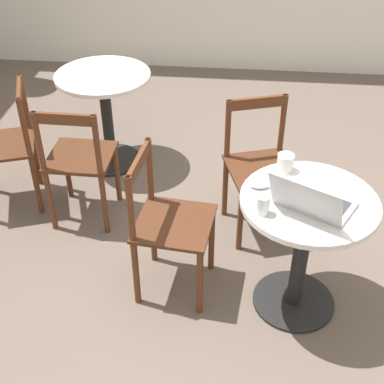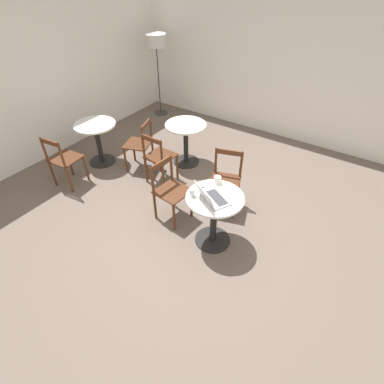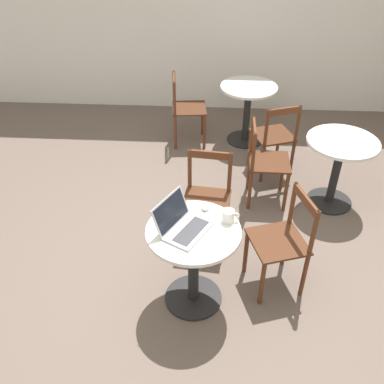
{
  "view_description": "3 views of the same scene",
  "coord_description": "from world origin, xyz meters",
  "px_view_note": "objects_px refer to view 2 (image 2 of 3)",
  "views": [
    {
      "loc": [
        -2.16,
        0.01,
        2.32
      ],
      "look_at": [
        0.07,
        0.23,
        0.66
      ],
      "focal_mm": 50.0,
      "sensor_mm": 36.0,
      "label": 1
    },
    {
      "loc": [
        -2.39,
        -1.63,
        2.95
      ],
      "look_at": [
        0.07,
        0.03,
        0.56
      ],
      "focal_mm": 28.0,
      "sensor_mm": 36.0,
      "label": 2
    },
    {
      "loc": [
        0.09,
        -2.63,
        2.75
      ],
      "look_at": [
        -0.07,
        0.12,
        0.71
      ],
      "focal_mm": 40.0,
      "sensor_mm": 36.0,
      "label": 3
    }
  ],
  "objects_px": {
    "cafe_table_far": "(97,136)",
    "mug": "(218,180)",
    "cafe_table_mid": "(186,136)",
    "chair_far_left": "(64,161)",
    "mouse": "(201,185)",
    "chair_mid_left": "(159,158)",
    "cafe_table_near": "(214,211)",
    "chair_near_right": "(225,181)",
    "drinking_glass": "(192,193)",
    "floor_lamp": "(156,44)",
    "chair_far_front": "(140,145)",
    "chair_near_back": "(170,191)",
    "laptop": "(212,197)"
  },
  "relations": [
    {
      "from": "cafe_table_far",
      "to": "mug",
      "type": "bearing_deg",
      "value": -96.19
    },
    {
      "from": "cafe_table_mid",
      "to": "mug",
      "type": "distance_m",
      "value": 1.68
    },
    {
      "from": "chair_far_left",
      "to": "mouse",
      "type": "distance_m",
      "value": 2.33
    },
    {
      "from": "cafe_table_mid",
      "to": "chair_mid_left",
      "type": "height_order",
      "value": "chair_mid_left"
    },
    {
      "from": "cafe_table_near",
      "to": "chair_far_left",
      "type": "height_order",
      "value": "chair_far_left"
    },
    {
      "from": "mouse",
      "to": "mug",
      "type": "height_order",
      "value": "mug"
    },
    {
      "from": "chair_near_right",
      "to": "drinking_glass",
      "type": "xyz_separation_m",
      "value": [
        -0.82,
        0.01,
        0.34
      ]
    },
    {
      "from": "floor_lamp",
      "to": "drinking_glass",
      "type": "distance_m",
      "value": 4.08
    },
    {
      "from": "chair_mid_left",
      "to": "mug",
      "type": "distance_m",
      "value": 1.36
    },
    {
      "from": "drinking_glass",
      "to": "chair_far_front",
      "type": "bearing_deg",
      "value": 61.04
    },
    {
      "from": "chair_far_front",
      "to": "drinking_glass",
      "type": "height_order",
      "value": "chair_far_front"
    },
    {
      "from": "chair_far_left",
      "to": "mug",
      "type": "xyz_separation_m",
      "value": [
        0.48,
        -2.42,
        0.33
      ]
    },
    {
      "from": "mug",
      "to": "chair_near_back",
      "type": "bearing_deg",
      "value": 105.4
    },
    {
      "from": "cafe_table_near",
      "to": "chair_near_back",
      "type": "xyz_separation_m",
      "value": [
        0.08,
        0.72,
        -0.07
      ]
    },
    {
      "from": "laptop",
      "to": "cafe_table_far",
      "type": "bearing_deg",
      "value": 77.19
    },
    {
      "from": "floor_lamp",
      "to": "mouse",
      "type": "height_order",
      "value": "floor_lamp"
    },
    {
      "from": "mouse",
      "to": "mug",
      "type": "relative_size",
      "value": 0.79
    },
    {
      "from": "floor_lamp",
      "to": "chair_near_back",
      "type": "bearing_deg",
      "value": -138.89
    },
    {
      "from": "chair_mid_left",
      "to": "laptop",
      "type": "xyz_separation_m",
      "value": [
        -0.71,
        -1.37,
        0.33
      ]
    },
    {
      "from": "cafe_table_near",
      "to": "chair_mid_left",
      "type": "height_order",
      "value": "chair_mid_left"
    },
    {
      "from": "floor_lamp",
      "to": "drinking_glass",
      "type": "xyz_separation_m",
      "value": [
        -2.88,
        -2.82,
        -0.69
      ]
    },
    {
      "from": "chair_far_left",
      "to": "laptop",
      "type": "relative_size",
      "value": 1.9
    },
    {
      "from": "cafe_table_near",
      "to": "mug",
      "type": "distance_m",
      "value": 0.38
    },
    {
      "from": "cafe_table_near",
      "to": "chair_far_left",
      "type": "relative_size",
      "value": 0.85
    },
    {
      "from": "chair_mid_left",
      "to": "chair_near_right",
      "type": "bearing_deg",
      "value": -87.66
    },
    {
      "from": "cafe_table_mid",
      "to": "chair_far_left",
      "type": "distance_m",
      "value": 1.98
    },
    {
      "from": "chair_mid_left",
      "to": "mug",
      "type": "xyz_separation_m",
      "value": [
        -0.39,
        -1.25,
        0.33
      ]
    },
    {
      "from": "chair_mid_left",
      "to": "chair_far_left",
      "type": "relative_size",
      "value": 1.0
    },
    {
      "from": "chair_near_back",
      "to": "cafe_table_far",
      "type": "bearing_deg",
      "value": 76.91
    },
    {
      "from": "cafe_table_far",
      "to": "drinking_glass",
      "type": "bearing_deg",
      "value": -105.32
    },
    {
      "from": "cafe_table_mid",
      "to": "cafe_table_far",
      "type": "xyz_separation_m",
      "value": [
        -0.83,
        1.26,
        0.0
      ]
    },
    {
      "from": "cafe_table_far",
      "to": "chair_far_left",
      "type": "xyz_separation_m",
      "value": [
        -0.75,
        -0.08,
        -0.07
      ]
    },
    {
      "from": "floor_lamp",
      "to": "chair_mid_left",
      "type": "bearing_deg",
      "value": -141.39
    },
    {
      "from": "chair_far_left",
      "to": "laptop",
      "type": "xyz_separation_m",
      "value": [
        0.16,
        -2.53,
        0.33
      ]
    },
    {
      "from": "cafe_table_mid",
      "to": "chair_far_left",
      "type": "relative_size",
      "value": 0.85
    },
    {
      "from": "cafe_table_near",
      "to": "mouse",
      "type": "bearing_deg",
      "value": 73.24
    },
    {
      "from": "chair_near_back",
      "to": "chair_far_left",
      "type": "height_order",
      "value": "same"
    },
    {
      "from": "chair_near_back",
      "to": "chair_near_right",
      "type": "height_order",
      "value": "same"
    },
    {
      "from": "cafe_table_mid",
      "to": "chair_far_left",
      "type": "bearing_deg",
      "value": 143.35
    },
    {
      "from": "floor_lamp",
      "to": "mouse",
      "type": "xyz_separation_m",
      "value": [
        -2.67,
        -2.8,
        -0.72
      ]
    },
    {
      "from": "cafe_table_far",
      "to": "chair_far_front",
      "type": "xyz_separation_m",
      "value": [
        0.26,
        -0.73,
        -0.07
      ]
    },
    {
      "from": "cafe_table_far",
      "to": "laptop",
      "type": "height_order",
      "value": "laptop"
    },
    {
      "from": "chair_far_left",
      "to": "mug",
      "type": "bearing_deg",
      "value": -78.72
    },
    {
      "from": "cafe_table_near",
      "to": "laptop",
      "type": "relative_size",
      "value": 1.61
    },
    {
      "from": "chair_near_right",
      "to": "drinking_glass",
      "type": "relative_size",
      "value": 8.75
    },
    {
      "from": "cafe_table_mid",
      "to": "chair_near_right",
      "type": "xyz_separation_m",
      "value": [
        -0.66,
        -1.13,
        -0.07
      ]
    },
    {
      "from": "cafe_table_near",
      "to": "chair_near_right",
      "type": "bearing_deg",
      "value": 17.92
    },
    {
      "from": "chair_far_front",
      "to": "chair_mid_left",
      "type": "bearing_deg",
      "value": -105.31
    },
    {
      "from": "drinking_glass",
      "to": "chair_far_left",
      "type": "bearing_deg",
      "value": 92.54
    },
    {
      "from": "cafe_table_mid",
      "to": "cafe_table_far",
      "type": "distance_m",
      "value": 1.51
    }
  ]
}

